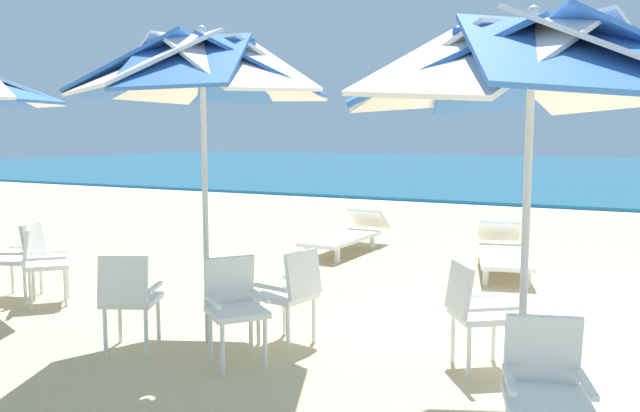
{
  "coord_description": "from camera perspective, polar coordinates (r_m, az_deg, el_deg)",
  "views": [
    {
      "loc": [
        -0.31,
        -6.82,
        1.88
      ],
      "look_at": [
        -3.78,
        0.16,
        1.0
      ],
      "focal_mm": 36.01,
      "sensor_mm": 36.0,
      "label": 1
    }
  ],
  "objects": [
    {
      "name": "plastic_chair_5",
      "position": [
        7.7,
        -23.52,
        -4.43
      ],
      "size": [
        0.63,
        0.63,
        0.87
      ],
      "color": "white",
      "rests_on": "ground"
    },
    {
      "name": "beach_umbrella_1",
      "position": [
        5.76,
        -10.4,
        11.77
      ],
      "size": [
        2.32,
        2.32,
        2.81
      ],
      "color": "silver",
      "rests_on": "ground"
    },
    {
      "name": "plastic_chair_0",
      "position": [
        3.87,
        19.37,
        -14.87
      ],
      "size": [
        0.54,
        0.57,
        0.87
      ],
      "color": "white",
      "rests_on": "ground"
    },
    {
      "name": "plastic_chair_4",
      "position": [
        5.79,
        -16.63,
        -7.64
      ],
      "size": [
        0.58,
        0.6,
        0.87
      ],
      "color": "white",
      "rests_on": "ground"
    },
    {
      "name": "plastic_chair_2",
      "position": [
        5.73,
        -2.52,
        -7.51
      ],
      "size": [
        0.54,
        0.52,
        0.87
      ],
      "color": "white",
      "rests_on": "ground"
    },
    {
      "name": "sun_lounger_2",
      "position": [
        9.11,
        15.93,
        -3.91
      ],
      "size": [
        1.14,
        2.23,
        0.62
      ],
      "color": "white",
      "rests_on": "ground"
    },
    {
      "name": "plastic_chair_3",
      "position": [
        5.36,
        -7.62,
        -8.55
      ],
      "size": [
        0.63,
        0.63,
        0.87
      ],
      "color": "white",
      "rests_on": "ground"
    },
    {
      "name": "beach_umbrella_0",
      "position": [
        4.24,
        18.3,
        11.67
      ],
      "size": [
        2.5,
        2.5,
        2.66
      ],
      "color": "silver",
      "rests_on": "ground"
    },
    {
      "name": "sun_lounger_3",
      "position": [
        10.23,
        2.41,
        -2.55
      ],
      "size": [
        0.7,
        2.16,
        0.62
      ],
      "color": "white",
      "rests_on": "ground"
    },
    {
      "name": "plastic_chair_1",
      "position": [
        5.29,
        13.57,
        -8.88
      ],
      "size": [
        0.63,
        0.62,
        0.87
      ],
      "color": "white",
      "rests_on": "ground"
    },
    {
      "name": "plastic_chair_7",
      "position": [
        8.11,
        -24.9,
        -3.97
      ],
      "size": [
        0.59,
        0.57,
        0.87
      ],
      "color": "white",
      "rests_on": "ground"
    }
  ]
}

